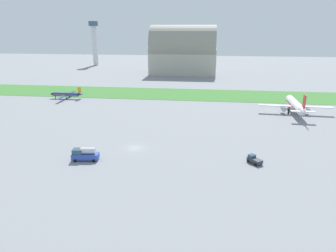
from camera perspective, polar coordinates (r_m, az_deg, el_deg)
ground_plane at (r=82.94m, az=-6.34°, el=-4.16°), size 600.00×600.00×0.00m
grass_taxiway_strip at (r=151.21m, az=0.05°, el=6.13°), size 360.00×28.00×0.08m
airplane_taxiing_turboprop at (r=147.93m, az=-18.75°, el=5.70°), size 16.00×18.71×5.61m
airplane_parked_jet_far at (r=124.32m, az=23.06°, el=3.69°), size 27.21×26.68×9.62m
fuel_truck_near_gate at (r=77.30m, az=-15.52°, el=-5.17°), size 6.74×3.25×3.29m
pushback_tug_midfield at (r=76.05m, az=16.06°, el=-6.16°), size 3.66×3.93×1.95m
hangar_distant at (r=219.27m, az=2.91°, el=13.99°), size 46.26×27.03×33.72m
control_tower at (r=280.31m, az=-13.82°, el=15.63°), size 8.00×8.00×37.40m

